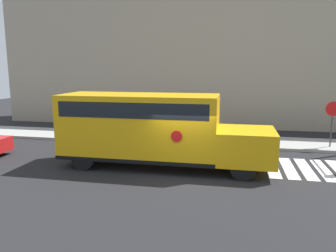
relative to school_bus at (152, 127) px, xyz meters
The scene contains 6 objects.
ground_plane 2.61m from the school_bus, 33.46° to the right, with size 60.00×60.00×0.00m, color black.
sidewalk_strip 5.92m from the school_bus, 73.64° to the left, with size 44.00×3.00×0.15m.
building_backdrop 12.51m from the school_bus, 82.38° to the left, with size 32.00×4.00×10.25m.
crosswalk_stripes 7.58m from the school_bus, ahead, with size 4.70×3.20×0.01m.
school_bus is the anchor object (origin of this frame).
stop_sign 9.85m from the school_bus, 29.38° to the left, with size 0.77×0.10×2.57m.
Camera 1 is at (1.88, -12.52, 4.31)m, focal length 35.00 mm.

